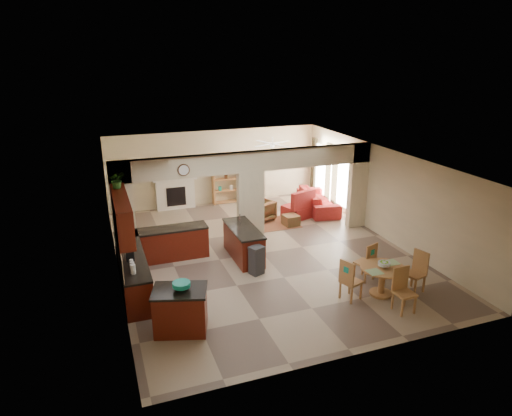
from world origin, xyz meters
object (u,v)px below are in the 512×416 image
object	(u,v)px
sofa	(318,200)
armchair	(262,210)
dining_table	(382,276)
kitchen_island	(181,310)

from	to	relation	value
sofa	armchair	size ratio (longest dim) A/B	3.23
dining_table	armchair	xyz separation A→B (m)	(-0.88, 5.78, -0.14)
sofa	armchair	xyz separation A→B (m)	(-2.34, -0.33, -0.01)
sofa	kitchen_island	bearing A→B (deg)	143.15
kitchen_island	armchair	world-z (taller)	kitchen_island
kitchen_island	dining_table	world-z (taller)	kitchen_island
kitchen_island	armchair	xyz separation A→B (m)	(3.92, 5.62, -0.13)
kitchen_island	sofa	bearing A→B (deg)	60.86
kitchen_island	armchair	distance (m)	6.85
kitchen_island	sofa	distance (m)	8.63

